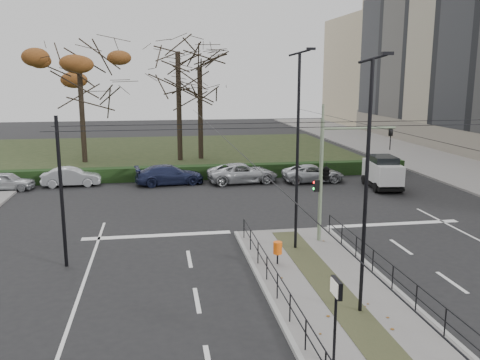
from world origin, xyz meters
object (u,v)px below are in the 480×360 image
(parked_car_first, at_px, (7,181))
(white_van, at_px, (382,171))
(litter_bin, at_px, (278,248))
(parked_car_third, at_px, (169,175))
(info_panel, at_px, (336,298))
(traffic_light, at_px, (328,171))
(parked_car_fourth, at_px, (243,173))
(bare_tree_center, at_px, (178,60))
(streetlamp_median_near, at_px, (367,186))
(bare_tree_near, at_px, (200,74))
(rust_tree, at_px, (79,66))
(parked_car_second, at_px, (71,177))
(parked_car_fifth, at_px, (313,173))
(streetlamp_median_far, at_px, (298,150))

(parked_car_first, xyz_separation_m, white_van, (24.85, -3.46, 0.55))
(litter_bin, distance_m, parked_car_third, 16.94)
(info_panel, bearing_deg, traffic_light, 72.45)
(parked_car_fourth, xyz_separation_m, bare_tree_center, (-3.95, 10.11, 8.11))
(streetlamp_median_near, bearing_deg, litter_bin, 110.30)
(bare_tree_near, bearing_deg, parked_car_third, -106.54)
(rust_tree, bearing_deg, parked_car_third, -55.30)
(traffic_light, relative_size, rust_tree, 0.51)
(parked_car_third, xyz_separation_m, bare_tree_center, (1.21, 9.86, 8.12))
(info_panel, xyz_separation_m, white_van, (10.54, 20.10, -0.80))
(bare_tree_near, bearing_deg, white_van, -51.85)
(traffic_light, xyz_separation_m, parked_car_second, (-13.36, 14.46, -2.69))
(bare_tree_center, bearing_deg, parked_car_fifth, -49.88)
(parked_car_fourth, distance_m, rust_tree, 17.72)
(litter_bin, relative_size, white_van, 0.22)
(parked_car_third, bearing_deg, parked_car_fifth, -101.33)
(parked_car_second, height_order, parked_car_fourth, parked_car_fourth)
(parked_car_first, xyz_separation_m, parked_car_third, (10.71, 0.09, 0.08))
(parked_car_second, xyz_separation_m, parked_car_fifth, (16.85, -1.33, -0.03))
(litter_bin, bearing_deg, parked_car_first, 131.50)
(white_van, relative_size, bare_tree_center, 0.33)
(rust_tree, relative_size, bare_tree_near, 0.99)
(info_panel, bearing_deg, parked_car_third, 98.65)
(litter_bin, relative_size, parked_car_third, 0.19)
(white_van, bearing_deg, parked_car_third, 165.89)
(streetlamp_median_near, distance_m, bare_tree_near, 31.71)
(streetlamp_median_near, relative_size, bare_tree_near, 0.74)
(bare_tree_center, bearing_deg, parked_car_fourth, -68.68)
(traffic_light, xyz_separation_m, white_van, (7.46, 10.36, -2.18))
(parked_car_third, distance_m, parked_car_fourth, 5.16)
(parked_car_second, relative_size, white_van, 0.94)
(streetlamp_median_far, relative_size, white_van, 2.03)
(traffic_light, distance_m, info_panel, 10.32)
(parked_car_fifth, bearing_deg, litter_bin, 157.12)
(parked_car_second, bearing_deg, streetlamp_median_far, -144.09)
(bare_tree_near, bearing_deg, parked_car_fourth, -79.25)
(parked_car_first, relative_size, white_van, 0.86)
(white_van, height_order, parked_car_fifth, white_van)
(streetlamp_median_near, bearing_deg, traffic_light, 80.13)
(streetlamp_median_near, height_order, rust_tree, rust_tree)
(parked_car_first, bearing_deg, parked_car_third, -83.18)
(litter_bin, xyz_separation_m, parked_car_fourth, (1.34, 16.25, -0.09))
(traffic_light, height_order, rust_tree, rust_tree)
(streetlamp_median_far, height_order, parked_car_fifth, streetlamp_median_far)
(streetlamp_median_near, bearing_deg, bare_tree_center, 97.85)
(parked_car_third, height_order, parked_car_fifth, parked_car_third)
(parked_car_third, bearing_deg, info_panel, -178.26)
(traffic_light, height_order, streetlamp_median_far, streetlamp_median_far)
(streetlamp_median_near, xyz_separation_m, parked_car_fifth, (4.72, 20.16, -3.60))
(parked_car_second, distance_m, bare_tree_near, 15.59)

